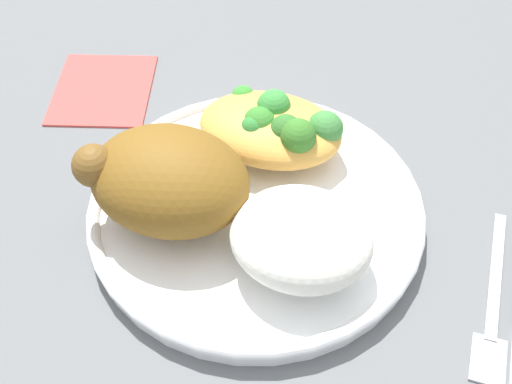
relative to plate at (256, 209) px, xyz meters
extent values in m
plane|color=slate|center=(0.00, 0.00, -0.01)|extent=(2.00, 2.00, 0.00)
cylinder|color=white|center=(0.00, 0.00, 0.00)|extent=(0.24, 0.24, 0.01)
torus|color=white|center=(0.00, 0.00, 0.00)|extent=(0.25, 0.25, 0.01)
ellipsoid|color=brown|center=(0.05, 0.03, 0.04)|extent=(0.11, 0.09, 0.06)
sphere|color=brown|center=(0.10, 0.04, 0.05)|extent=(0.03, 0.03, 0.03)
ellipsoid|color=white|center=(-0.04, 0.04, 0.03)|extent=(0.09, 0.08, 0.05)
ellipsoid|color=gold|center=(0.01, -0.06, 0.03)|extent=(0.11, 0.08, 0.03)
sphere|color=green|center=(0.01, -0.07, 0.04)|extent=(0.03, 0.03, 0.03)
sphere|color=#39852E|center=(0.01, -0.05, 0.03)|extent=(0.03, 0.03, 0.03)
sphere|color=#36742D|center=(-0.01, -0.05, 0.04)|extent=(0.02, 0.02, 0.02)
sphere|color=green|center=(0.04, -0.08, 0.03)|extent=(0.02, 0.02, 0.02)
sphere|color=#42893F|center=(-0.03, -0.06, 0.03)|extent=(0.03, 0.03, 0.03)
sphere|color=#3A7B29|center=(-0.02, -0.04, 0.04)|extent=(0.03, 0.03, 0.03)
sphere|color=#338637|center=(0.02, -0.05, 0.04)|extent=(0.02, 0.02, 0.02)
sphere|color=#3D862A|center=(0.01, -0.07, 0.03)|extent=(0.03, 0.03, 0.03)
cube|color=#B2B2B7|center=(-0.18, 0.00, -0.01)|extent=(0.01, 0.11, 0.01)
cube|color=#B2B2B7|center=(-0.17, 0.07, -0.01)|extent=(0.02, 0.03, 0.00)
cube|color=#DB4C47|center=(0.18, -0.10, -0.01)|extent=(0.11, 0.12, 0.00)
camera|label=1|loc=(-0.09, 0.29, 0.36)|focal=45.08mm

